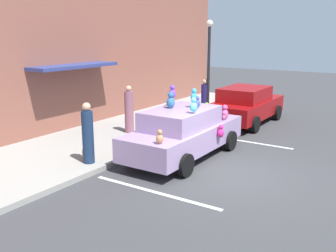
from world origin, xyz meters
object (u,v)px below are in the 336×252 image
at_px(street_lamp_post, 209,59).
at_px(pedestrian_by_lamp, 205,99).
at_px(parked_sedan_behind, 246,105).
at_px(pedestrian_near_shopfront, 88,135).
at_px(teddy_bear_on_sidewalk, 88,148).
at_px(pedestrian_walking_past, 129,111).
at_px(plush_covered_car, 184,132).

bearing_deg(street_lamp_post, pedestrian_by_lamp, 80.28).
height_order(parked_sedan_behind, pedestrian_near_shopfront, pedestrian_near_shopfront).
bearing_deg(parked_sedan_behind, street_lamp_post, 107.96).
distance_m(teddy_bear_on_sidewalk, street_lamp_post, 7.26).
bearing_deg(pedestrian_walking_past, plush_covered_car, -109.44).
distance_m(teddy_bear_on_sidewalk, pedestrian_by_lamp, 6.97).
bearing_deg(pedestrian_near_shopfront, pedestrian_walking_past, 19.96).
height_order(pedestrian_walking_past, pedestrian_by_lamp, pedestrian_walking_past).
bearing_deg(pedestrian_walking_past, street_lamp_post, -17.94).
relative_size(pedestrian_walking_past, pedestrian_by_lamp, 1.04).
relative_size(pedestrian_near_shopfront, pedestrian_by_lamp, 1.04).
xyz_separation_m(parked_sedan_behind, pedestrian_by_lamp, (-0.47, 1.69, 0.14)).
relative_size(parked_sedan_behind, teddy_bear_on_sidewalk, 5.95).
height_order(street_lamp_post, pedestrian_near_shopfront, street_lamp_post).
height_order(plush_covered_car, pedestrian_near_shopfront, plush_covered_car).
relative_size(parked_sedan_behind, pedestrian_by_lamp, 2.59).
relative_size(plush_covered_car, parked_sedan_behind, 1.07).
relative_size(teddy_bear_on_sidewalk, pedestrian_walking_past, 0.42).
bearing_deg(pedestrian_near_shopfront, pedestrian_by_lamp, 1.03).
bearing_deg(parked_sedan_behind, pedestrian_walking_past, 147.34).
relative_size(teddy_bear_on_sidewalk, pedestrian_near_shopfront, 0.42).
bearing_deg(parked_sedan_behind, pedestrian_near_shopfront, 168.39).
xyz_separation_m(plush_covered_car, pedestrian_near_shopfront, (-2.26, 1.76, 0.16)).
distance_m(plush_covered_car, parked_sedan_behind, 5.35).
height_order(parked_sedan_behind, street_lamp_post, street_lamp_post).
height_order(parked_sedan_behind, pedestrian_by_lamp, pedestrian_by_lamp).
height_order(plush_covered_car, street_lamp_post, street_lamp_post).
relative_size(street_lamp_post, pedestrian_near_shopfront, 2.37).
bearing_deg(pedestrian_by_lamp, plush_covered_car, -158.90).
bearing_deg(plush_covered_car, parked_sedan_behind, 2.07).
height_order(teddy_bear_on_sidewalk, pedestrian_near_shopfront, pedestrian_near_shopfront).
bearing_deg(pedestrian_walking_past, teddy_bear_on_sidewalk, -162.42).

